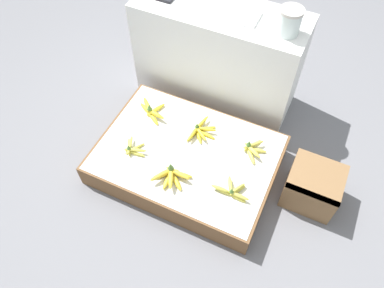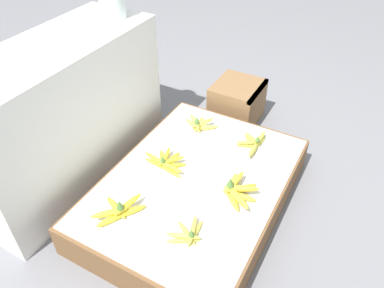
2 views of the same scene
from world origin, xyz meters
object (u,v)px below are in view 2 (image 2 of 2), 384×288
(banana_bunch_middle_midleft, at_px, (166,162))
(foam_tray_white, at_px, (66,37))
(banana_bunch_front_left, at_px, (188,234))
(banana_bunch_middle_midright, at_px, (199,124))
(banana_bunch_front_midleft, at_px, (236,190))
(banana_bunch_front_midright, at_px, (253,143))
(banana_bunch_middle_left, at_px, (119,210))
(glass_jar, at_px, (112,2))
(wooden_crate, at_px, (237,102))

(banana_bunch_middle_midleft, bearing_deg, foam_tray_white, 89.57)
(banana_bunch_front_left, bearing_deg, banana_bunch_middle_midright, 24.77)
(banana_bunch_front_midleft, xyz_separation_m, banana_bunch_middle_midright, (0.39, 0.41, -0.00))
(banana_bunch_front_midright, distance_m, banana_bunch_middle_midright, 0.35)
(banana_bunch_front_left, height_order, banana_bunch_front_midleft, banana_bunch_front_midleft)
(banana_bunch_middle_midright, bearing_deg, banana_bunch_front_left, -155.23)
(banana_bunch_middle_left, xyz_separation_m, foam_tray_white, (0.39, 0.53, 0.56))
(glass_jar, xyz_separation_m, foam_tray_white, (-0.33, 0.03, -0.07))
(banana_bunch_front_midleft, bearing_deg, banana_bunch_middle_midleft, 87.74)
(wooden_crate, bearing_deg, banana_bunch_middle_left, 176.84)
(wooden_crate, bearing_deg, banana_bunch_middle_midleft, 175.96)
(wooden_crate, height_order, banana_bunch_front_midright, wooden_crate)
(banana_bunch_front_midleft, relative_size, foam_tray_white, 0.85)
(banana_bunch_front_midright, xyz_separation_m, banana_bunch_middle_midleft, (-0.37, 0.34, -0.00))
(wooden_crate, distance_m, banana_bunch_front_midleft, 0.90)
(banana_bunch_middle_left, bearing_deg, banana_bunch_middle_midright, -0.34)
(foam_tray_white, bearing_deg, banana_bunch_front_left, -111.86)
(banana_bunch_middle_midright, bearing_deg, banana_bunch_middle_midleft, -179.34)
(banana_bunch_front_midleft, height_order, banana_bunch_front_midright, banana_bunch_front_midleft)
(wooden_crate, height_order, banana_bunch_middle_left, banana_bunch_middle_left)
(banana_bunch_middle_midleft, relative_size, foam_tray_white, 0.90)
(wooden_crate, height_order, foam_tray_white, foam_tray_white)
(banana_bunch_front_left, relative_size, banana_bunch_middle_midright, 0.84)
(banana_bunch_front_midleft, distance_m, foam_tray_white, 1.10)
(wooden_crate, height_order, banana_bunch_front_left, wooden_crate)
(glass_jar, bearing_deg, banana_bunch_front_midright, -88.06)
(banana_bunch_front_midright, height_order, banana_bunch_middle_left, banana_bunch_middle_left)
(banana_bunch_front_midright, height_order, banana_bunch_middle_midleft, banana_bunch_middle_midleft)
(banana_bunch_front_midright, bearing_deg, glass_jar, 91.94)
(wooden_crate, bearing_deg, banana_bunch_front_midleft, -157.13)
(wooden_crate, height_order, banana_bunch_middle_midleft, same)
(banana_bunch_middle_midleft, bearing_deg, wooden_crate, -4.04)
(wooden_crate, height_order, banana_bunch_front_midleft, banana_bunch_front_midleft)
(glass_jar, bearing_deg, foam_tray_white, 174.73)
(wooden_crate, xyz_separation_m, banana_bunch_front_midright, (-0.44, -0.28, 0.07))
(banana_bunch_front_midleft, height_order, banana_bunch_middle_left, banana_bunch_front_midleft)
(banana_bunch_front_midright, xyz_separation_m, banana_bunch_middle_left, (-0.75, 0.35, 0.01))
(wooden_crate, bearing_deg, banana_bunch_front_left, -166.87)
(banana_bunch_front_midleft, xyz_separation_m, glass_jar, (0.35, 0.91, 0.64))
(banana_bunch_front_midright, distance_m, banana_bunch_middle_left, 0.83)
(banana_bunch_middle_left, distance_m, glass_jar, 1.09)
(banana_bunch_front_midright, height_order, glass_jar, glass_jar)
(banana_bunch_middle_left, relative_size, glass_jar, 1.48)
(foam_tray_white, bearing_deg, banana_bunch_front_midleft, -91.21)
(banana_bunch_front_midleft, bearing_deg, wooden_crate, 22.87)
(banana_bunch_front_left, bearing_deg, banana_bunch_middle_left, 97.17)
(banana_bunch_front_left, distance_m, banana_bunch_middle_left, 0.34)
(banana_bunch_front_midleft, distance_m, banana_bunch_front_midright, 0.39)
(foam_tray_white, bearing_deg, banana_bunch_middle_midright, -55.34)
(glass_jar, relative_size, foam_tray_white, 0.59)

